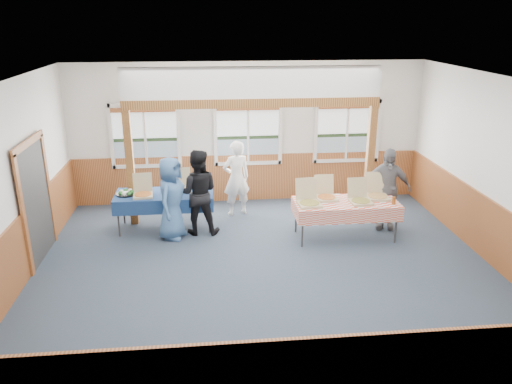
# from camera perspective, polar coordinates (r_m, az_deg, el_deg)

# --- Properties ---
(floor) EXTENTS (8.00, 8.00, 0.00)m
(floor) POSITION_cam_1_polar(r_m,az_deg,el_deg) (8.71, 1.08, -8.81)
(floor) COLOR #2A3744
(floor) RESTS_ON ground
(ceiling) EXTENTS (8.00, 8.00, 0.00)m
(ceiling) POSITION_cam_1_polar(r_m,az_deg,el_deg) (7.72, 1.24, 12.57)
(ceiling) COLOR white
(ceiling) RESTS_ON wall_back
(wall_back) EXTENTS (8.00, 0.00, 8.00)m
(wall_back) POSITION_cam_1_polar(r_m,az_deg,el_deg) (11.43, -0.94, 6.73)
(wall_back) COLOR silver
(wall_back) RESTS_ON floor
(wall_front) EXTENTS (8.00, 0.00, 8.00)m
(wall_front) POSITION_cam_1_polar(r_m,az_deg,el_deg) (4.92, 6.09, -11.66)
(wall_front) COLOR silver
(wall_front) RESTS_ON floor
(wall_left) EXTENTS (0.00, 8.00, 8.00)m
(wall_left) POSITION_cam_1_polar(r_m,az_deg,el_deg) (8.59, -26.38, 0.26)
(wall_left) COLOR silver
(wall_left) RESTS_ON floor
(wall_right) EXTENTS (0.00, 8.00, 8.00)m
(wall_right) POSITION_cam_1_polar(r_m,az_deg,el_deg) (9.41, 26.13, 1.86)
(wall_right) COLOR silver
(wall_right) RESTS_ON floor
(wainscot_back) EXTENTS (7.98, 0.05, 1.10)m
(wainscot_back) POSITION_cam_1_polar(r_m,az_deg,el_deg) (11.69, -0.90, 1.68)
(wainscot_back) COLOR brown
(wainscot_back) RESTS_ON floor
(wainscot_front) EXTENTS (7.98, 0.05, 1.10)m
(wainscot_front) POSITION_cam_1_polar(r_m,az_deg,el_deg) (5.55, 5.62, -20.83)
(wainscot_front) COLOR brown
(wainscot_front) RESTS_ON floor
(wainscot_left) EXTENTS (0.05, 6.98, 1.10)m
(wainscot_left) POSITION_cam_1_polar(r_m,az_deg,el_deg) (8.95, -25.23, -6.09)
(wainscot_left) COLOR brown
(wainscot_left) RESTS_ON floor
(wainscot_right) EXTENTS (0.05, 6.98, 1.10)m
(wainscot_right) POSITION_cam_1_polar(r_m,az_deg,el_deg) (9.74, 25.09, -4.03)
(wainscot_right) COLOR brown
(wainscot_right) RESTS_ON floor
(cased_opening) EXTENTS (0.06, 1.30, 2.10)m
(cased_opening) POSITION_cam_1_polar(r_m,az_deg,el_deg) (9.55, -23.90, -1.07)
(cased_opening) COLOR #2E2E2E
(cased_opening) RESTS_ON wall_left
(window_left) EXTENTS (1.56, 0.10, 1.46)m
(window_left) POSITION_cam_1_polar(r_m,az_deg,el_deg) (11.42, -12.58, 6.65)
(window_left) COLOR white
(window_left) RESTS_ON wall_back
(window_mid) EXTENTS (1.56, 0.10, 1.46)m
(window_mid) POSITION_cam_1_polar(r_m,az_deg,el_deg) (11.37, -0.92, 7.07)
(window_mid) COLOR white
(window_mid) RESTS_ON wall_back
(window_right) EXTENTS (1.56, 0.10, 1.46)m
(window_right) POSITION_cam_1_polar(r_m,az_deg,el_deg) (11.79, 10.38, 7.19)
(window_right) COLOR white
(window_right) RESTS_ON wall_back
(post_left) EXTENTS (0.15, 0.15, 2.40)m
(post_left) POSITION_cam_1_polar(r_m,az_deg,el_deg) (10.46, -14.15, 2.63)
(post_left) COLOR #5A3114
(post_left) RESTS_ON floor
(post_right) EXTENTS (0.15, 0.15, 2.40)m
(post_right) POSITION_cam_1_polar(r_m,az_deg,el_deg) (10.89, 12.87, 3.40)
(post_right) COLOR #5A3114
(post_right) RESTS_ON floor
(cross_beam) EXTENTS (5.15, 0.18, 0.18)m
(cross_beam) POSITION_cam_1_polar(r_m,az_deg,el_deg) (10.09, -0.38, 10.15)
(cross_beam) COLOR #5A3114
(cross_beam) RESTS_ON post_left
(table_left) EXTENTS (2.13, 1.63, 0.76)m
(table_left) POSITION_cam_1_polar(r_m,az_deg,el_deg) (10.22, -10.44, -0.43)
(table_left) COLOR #2E2E2E
(table_left) RESTS_ON floor
(table_right) EXTENTS (2.17, 1.63, 0.76)m
(table_right) POSITION_cam_1_polar(r_m,az_deg,el_deg) (9.77, 10.24, -1.35)
(table_right) COLOR #2E2E2E
(table_right) RESTS_ON floor
(pizza_box_a) EXTENTS (0.41, 0.49, 0.41)m
(pizza_box_a) POSITION_cam_1_polar(r_m,az_deg,el_deg) (10.12, -12.80, -0.08)
(pizza_box_a) COLOR tan
(pizza_box_a) RESTS_ON table_left
(pizza_box_b) EXTENTS (0.40, 0.48, 0.42)m
(pizza_box_b) POSITION_cam_1_polar(r_m,az_deg,el_deg) (10.31, -8.49, 0.57)
(pizza_box_b) COLOR tan
(pizza_box_b) RESTS_ON table_left
(pizza_box_c) EXTENTS (0.46, 0.54, 0.46)m
(pizza_box_c) POSITION_cam_1_polar(r_m,az_deg,el_deg) (9.46, 6.05, -1.05)
(pizza_box_c) COLOR tan
(pizza_box_c) RESTS_ON table_right
(pizza_box_d) EXTENTS (0.40, 0.49, 0.42)m
(pizza_box_d) POSITION_cam_1_polar(r_m,az_deg,el_deg) (9.82, 8.01, -0.39)
(pizza_box_d) COLOR tan
(pizza_box_d) RESTS_ON table_right
(pizza_box_e) EXTENTS (0.42, 0.50, 0.43)m
(pizza_box_e) POSITION_cam_1_polar(r_m,az_deg,el_deg) (9.73, 11.81, -0.80)
(pizza_box_e) COLOR tan
(pizza_box_e) RESTS_ON table_right
(pizza_box_f) EXTENTS (0.45, 0.54, 0.45)m
(pizza_box_f) POSITION_cam_1_polar(r_m,az_deg,el_deg) (10.05, 13.65, -0.27)
(pizza_box_f) COLOR tan
(pizza_box_f) RESTS_ON table_right
(veggie_tray) EXTENTS (0.40, 0.40, 0.09)m
(veggie_tray) POSITION_cam_1_polar(r_m,az_deg,el_deg) (10.28, -14.63, -0.11)
(veggie_tray) COLOR black
(veggie_tray) RESTS_ON table_left
(drink_glass) EXTENTS (0.07, 0.07, 0.15)m
(drink_glass) POSITION_cam_1_polar(r_m,az_deg,el_deg) (9.77, 15.48, -0.96)
(drink_glass) COLOR brown
(drink_glass) RESTS_ON table_right
(woman_white) EXTENTS (0.69, 0.55, 1.65)m
(woman_white) POSITION_cam_1_polar(r_m,az_deg,el_deg) (10.75, -2.26, 1.59)
(woman_white) COLOR white
(woman_white) RESTS_ON floor
(woman_black) EXTENTS (0.88, 0.72, 1.72)m
(woman_black) POSITION_cam_1_polar(r_m,az_deg,el_deg) (9.85, -6.68, -0.03)
(woman_black) COLOR black
(woman_black) RESTS_ON floor
(man_blue) EXTENTS (0.77, 0.93, 1.63)m
(man_blue) POSITION_cam_1_polar(r_m,az_deg,el_deg) (9.73, -9.65, -0.71)
(man_blue) COLOR #3C6598
(man_blue) RESTS_ON floor
(person_grey) EXTENTS (1.04, 0.57, 1.68)m
(person_grey) POSITION_cam_1_polar(r_m,az_deg,el_deg) (10.38, 14.64, 0.36)
(person_grey) COLOR slate
(person_grey) RESTS_ON floor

